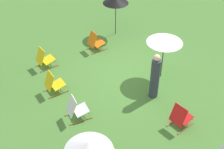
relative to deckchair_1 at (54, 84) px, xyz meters
name	(u,v)px	position (x,y,z in m)	size (l,w,h in m)	color
ground_plane	(139,75)	(-0.79, -3.09, -0.37)	(40.00, 40.00, 0.00)	#477A33
deckchair_1	(54,84)	(0.00, 0.00, 0.00)	(0.48, 0.76, 0.83)	olive
deckchair_2	(44,59)	(1.58, -0.32, 0.00)	(0.53, 0.79, 0.83)	olive
deckchair_6	(76,109)	(-1.54, -0.08, 0.00)	(0.57, 0.81, 0.83)	olive
deckchair_7	(95,42)	(1.58, -2.59, 0.00)	(0.49, 0.77, 0.83)	olive
deckchair_9	(181,117)	(-3.56, -2.60, 0.00)	(0.58, 0.82, 0.83)	olive
umbrella_0	(116,1)	(2.27, -4.03, 1.23)	(1.11, 1.11, 1.71)	black
umbrella_1	(165,39)	(-1.31, -3.72, 1.24)	(1.26, 1.26, 1.74)	black
umbrella_2	(88,147)	(-3.90, 0.73, 1.15)	(1.17, 1.17, 1.67)	black
person_0	(155,77)	(-2.02, -2.80, 0.44)	(0.43, 0.43, 1.70)	#333847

